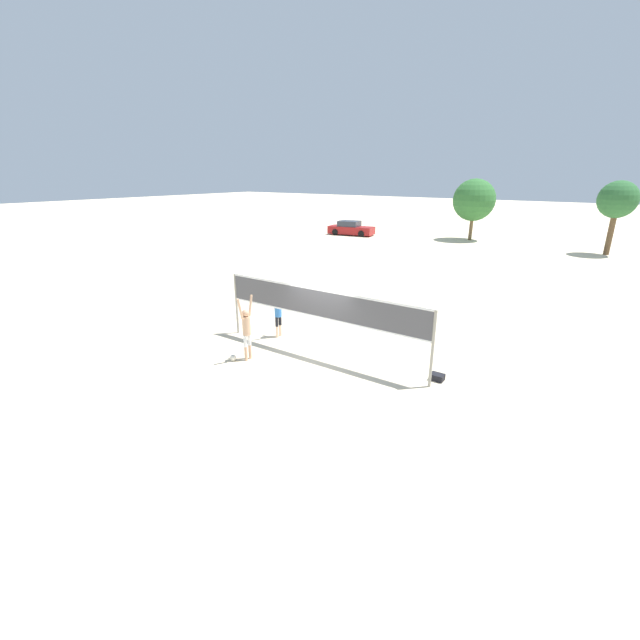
# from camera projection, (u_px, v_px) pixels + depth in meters

# --- Properties ---
(ground_plane) EXTENTS (200.00, 200.00, 0.00)m
(ground_plane) POSITION_uv_depth(u_px,v_px,m) (320.00, 356.00, 15.22)
(ground_plane) COLOR beige
(volleyball_net) EXTENTS (8.21, 0.09, 2.45)m
(volleyball_net) POSITION_uv_depth(u_px,v_px,m) (320.00, 307.00, 14.63)
(volleyball_net) COLOR gray
(volleyball_net) RESTS_ON ground_plane
(player_spiker) EXTENTS (0.28, 0.72, 2.27)m
(player_spiker) POSITION_uv_depth(u_px,v_px,m) (247.00, 327.00, 14.54)
(player_spiker) COLOR tan
(player_spiker) RESTS_ON ground_plane
(player_blocker) EXTENTS (0.28, 0.70, 2.08)m
(player_blocker) POSITION_uv_depth(u_px,v_px,m) (278.00, 310.00, 16.65)
(player_blocker) COLOR beige
(player_blocker) RESTS_ON ground_plane
(volleyball) EXTENTS (0.22, 0.22, 0.22)m
(volleyball) POSITION_uv_depth(u_px,v_px,m) (233.00, 358.00, 14.79)
(volleyball) COLOR silver
(volleyball) RESTS_ON ground_plane
(gear_bag) EXTENTS (0.42, 0.33, 0.20)m
(gear_bag) POSITION_uv_depth(u_px,v_px,m) (437.00, 377.00, 13.41)
(gear_bag) COLOR black
(gear_bag) RESTS_ON ground_plane
(parked_car_near) EXTENTS (4.90, 2.38, 1.45)m
(parked_car_near) POSITION_uv_depth(u_px,v_px,m) (351.00, 229.00, 44.52)
(parked_car_near) COLOR maroon
(parked_car_near) RESTS_ON ground_plane
(tree_left_cluster) EXTENTS (2.81, 2.81, 5.65)m
(tree_left_cluster) POSITION_uv_depth(u_px,v_px,m) (618.00, 200.00, 32.62)
(tree_left_cluster) COLOR brown
(tree_left_cluster) RESTS_ON ground_plane
(tree_right_cluster) EXTENTS (3.89, 3.89, 5.68)m
(tree_right_cluster) POSITION_uv_depth(u_px,v_px,m) (474.00, 200.00, 40.26)
(tree_right_cluster) COLOR brown
(tree_right_cluster) RESTS_ON ground_plane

